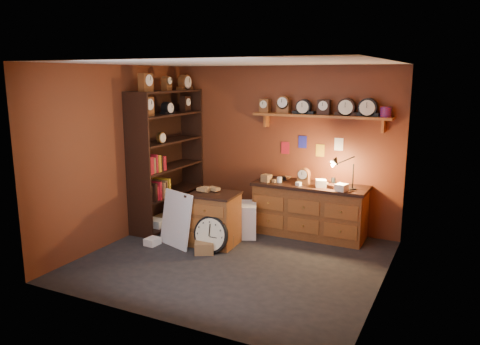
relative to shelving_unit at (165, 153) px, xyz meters
name	(u,v)px	position (x,y,z in m)	size (l,w,h in m)	color
floor	(233,260)	(1.79, -0.98, -1.25)	(4.00, 4.00, 0.00)	black
room_shell	(240,138)	(1.84, -0.87, 0.47)	(4.02, 3.62, 2.71)	brown
shelving_unit	(165,153)	(0.00, 0.00, 0.00)	(0.47, 1.60, 2.58)	black
workbench	(310,207)	(2.41, 0.49, -0.78)	(1.81, 0.66, 1.36)	brown
low_cabinet	(214,217)	(1.24, -0.54, -0.82)	(0.73, 0.63, 0.90)	brown
big_round_clock	(211,235)	(1.35, -0.84, -0.99)	(0.55, 0.17, 0.55)	black
white_panel	(177,245)	(0.74, -0.83, -1.25)	(0.64, 0.03, 0.85)	silver
mini_fridge	(240,220)	(1.42, 0.00, -0.99)	(0.67, 0.70, 0.53)	silver
floor_box_a	(204,248)	(1.29, -0.93, -1.17)	(0.27, 0.23, 0.17)	olive
floor_box_b	(152,241)	(0.40, -0.98, -1.20)	(0.18, 0.22, 0.11)	white
floor_box_c	(223,240)	(1.41, -0.57, -1.15)	(0.27, 0.22, 0.20)	olive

